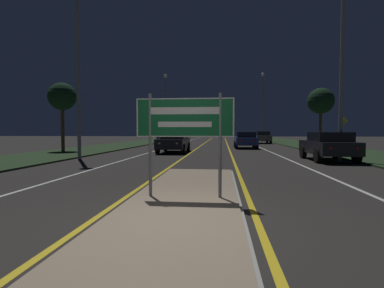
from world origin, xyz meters
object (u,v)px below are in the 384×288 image
at_px(streetlight_left_near, 78,41).
at_px(car_receding_1, 246,140).
at_px(warning_sign, 344,130).
at_px(streetlight_left_far, 166,102).
at_px(streetlight_right_far, 262,99).
at_px(car_approaching_0, 174,141).
at_px(car_receding_2, 262,137).
at_px(car_receding_0, 328,145).
at_px(car_approaching_1, 168,137).
at_px(highway_sign, 185,123).
at_px(streetlight_right_near, 343,28).
at_px(car_approaching_2, 181,136).

relative_size(streetlight_left_near, car_receding_1, 2.32).
bearing_deg(warning_sign, streetlight_left_far, 144.17).
xyz_separation_m(streetlight_right_far, car_approaching_0, (-8.96, -22.67, -5.22)).
distance_m(car_receding_1, car_receding_2, 11.19).
distance_m(car_receding_0, car_receding_1, 11.11).
bearing_deg(car_receding_0, car_receding_2, 91.13).
xyz_separation_m(car_receding_0, car_approaching_1, (-11.63, 19.39, 0.02)).
bearing_deg(streetlight_left_near, highway_sign, -52.80).
distance_m(streetlight_right_near, car_approaching_2, 35.10).
xyz_separation_m(streetlight_left_near, car_approaching_0, (4.13, 5.49, -5.37)).
bearing_deg(warning_sign, car_receding_1, 166.57).
distance_m(car_approaching_0, warning_sign, 13.33).
relative_size(streetlight_right_near, car_approaching_1, 2.12).
xyz_separation_m(streetlight_right_near, car_approaching_0, (-8.96, 5.51, -5.58)).
bearing_deg(streetlight_left_near, streetlight_right_near, -0.08).
distance_m(car_receding_1, warning_sign, 7.65).
relative_size(streetlight_right_near, car_receding_1, 2.36).
bearing_deg(car_approaching_1, streetlight_left_near, -93.10).
height_order(streetlight_right_far, car_approaching_2, streetlight_right_far).
height_order(streetlight_right_near, car_receding_0, streetlight_right_near).
distance_m(streetlight_right_far, car_approaching_2, 13.90).
distance_m(streetlight_left_near, streetlight_left_far, 21.15).
distance_m(highway_sign, streetlight_left_far, 30.71).
relative_size(streetlight_left_far, car_approaching_0, 1.87).
bearing_deg(highway_sign, car_receding_1, 82.02).
relative_size(car_receding_2, car_approaching_1, 0.99).
relative_size(streetlight_left_far, car_receding_2, 1.83).
distance_m(highway_sign, car_receding_1, 20.12).
height_order(streetlight_left_near, streetlight_right_near, streetlight_right_near).
bearing_deg(streetlight_left_far, car_receding_1, -48.34).
relative_size(streetlight_right_near, streetlight_right_far, 1.01).
bearing_deg(warning_sign, streetlight_left_near, -151.00).
bearing_deg(highway_sign, streetlight_left_far, 101.54).
bearing_deg(streetlight_left_far, car_receding_0, -59.52).
bearing_deg(streetlight_left_far, streetlight_right_far, 29.38).
bearing_deg(car_receding_2, car_approaching_1, -169.59).
bearing_deg(warning_sign, car_receding_2, 109.99).
relative_size(streetlight_left_far, streetlight_right_near, 0.86).
height_order(streetlight_right_near, car_approaching_2, streetlight_right_near).
xyz_separation_m(car_receding_1, warning_sign, (7.40, -1.77, 0.84)).
bearing_deg(streetlight_right_far, car_approaching_1, -145.41).
height_order(streetlight_left_far, car_receding_0, streetlight_left_far).
bearing_deg(car_approaching_2, car_receding_0, -69.78).
distance_m(car_receding_2, car_approaching_0, 18.36).
xyz_separation_m(highway_sign, car_approaching_2, (-5.73, 41.23, -0.89)).
distance_m(car_approaching_1, car_approaching_2, 12.56).
height_order(highway_sign, car_approaching_1, highway_sign).
relative_size(car_receding_2, car_approaching_2, 0.95).
relative_size(streetlight_left_near, streetlight_right_far, 0.99).
xyz_separation_m(streetlight_left_far, car_approaching_2, (0.37, 11.32, -4.27)).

